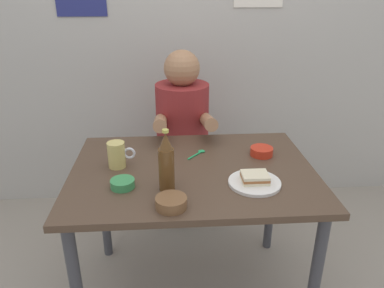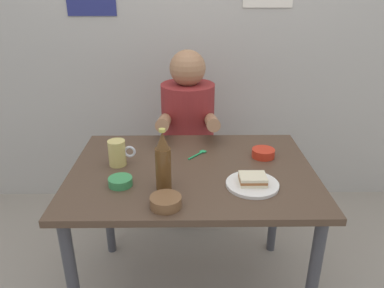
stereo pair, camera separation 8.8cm
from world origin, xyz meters
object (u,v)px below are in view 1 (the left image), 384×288
(stool, at_px, (183,177))
(beer_mug, at_px, (117,155))
(beer_bottle, at_px, (166,163))
(person_seated, at_px, (182,118))
(dining_table, at_px, (193,186))
(plate_orange, at_px, (254,183))
(sandwich, at_px, (255,177))
(dip_bowl_green, at_px, (123,183))

(stool, height_order, beer_mug, beer_mug)
(stool, bearing_deg, beer_mug, -118.78)
(beer_mug, bearing_deg, beer_bottle, -44.23)
(person_seated, distance_m, beer_bottle, 0.80)
(dining_table, relative_size, beer_bottle, 4.20)
(plate_orange, distance_m, sandwich, 0.02)
(person_seated, distance_m, dip_bowl_green, 0.82)
(dining_table, distance_m, beer_mug, 0.38)
(person_seated, xyz_separation_m, sandwich, (0.27, -0.78, 0.01))
(beer_bottle, bearing_deg, plate_orange, 2.33)
(plate_orange, bearing_deg, person_seated, 108.93)
(sandwich, distance_m, dip_bowl_green, 0.55)
(person_seated, bearing_deg, dining_table, -88.28)
(dining_table, xyz_separation_m, plate_orange, (0.25, -0.16, 0.10))
(stool, relative_size, sandwich, 4.09)
(plate_orange, bearing_deg, dip_bowl_green, 178.76)
(dining_table, height_order, beer_bottle, beer_bottle)
(dining_table, height_order, sandwich, sandwich)
(plate_orange, distance_m, beer_bottle, 0.38)
(stool, distance_m, beer_mug, 0.81)
(plate_orange, xyz_separation_m, sandwich, (-0.00, 0.00, 0.02))
(sandwich, bearing_deg, person_seated, 108.93)
(stool, distance_m, sandwich, 0.93)
(stool, relative_size, plate_orange, 2.05)
(dining_table, distance_m, sandwich, 0.32)
(beer_bottle, bearing_deg, stool, 82.98)
(plate_orange, height_order, beer_bottle, beer_bottle)
(dining_table, xyz_separation_m, beer_bottle, (-0.12, -0.17, 0.21))
(dining_table, distance_m, person_seated, 0.63)
(sandwich, bearing_deg, dip_bowl_green, 178.76)
(plate_orange, relative_size, sandwich, 2.00)
(dip_bowl_green, bearing_deg, sandwich, -1.24)
(stool, distance_m, plate_orange, 0.92)
(beer_bottle, relative_size, dip_bowl_green, 2.62)
(dining_table, height_order, stool, dining_table)
(beer_mug, distance_m, dip_bowl_green, 0.20)
(stool, bearing_deg, plate_orange, -71.33)
(dip_bowl_green, bearing_deg, beer_mug, 102.08)
(sandwich, height_order, beer_mug, beer_mug)
(stool, height_order, sandwich, sandwich)
(beer_bottle, xyz_separation_m, dip_bowl_green, (-0.18, 0.03, -0.10))
(dining_table, distance_m, dip_bowl_green, 0.35)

